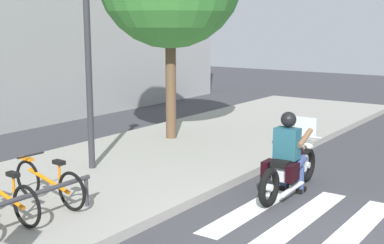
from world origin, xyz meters
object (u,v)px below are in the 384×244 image
(motorcycle, at_px, (290,167))
(bicycle_2, at_px, (3,196))
(rider, at_px, (289,147))
(bicycle_3, at_px, (49,183))
(bike_rack, at_px, (2,207))
(street_lamp, at_px, (88,45))

(motorcycle, relative_size, bicycle_2, 1.34)
(rider, xyz_separation_m, bicycle_3, (-2.93, 2.61, -0.34))
(bike_rack, xyz_separation_m, street_lamp, (3.03, 1.50, 1.93))
(bicycle_3, distance_m, street_lamp, 2.87)
(rider, xyz_separation_m, street_lamp, (-1.11, 3.55, 1.66))
(bike_rack, relative_size, street_lamp, 0.74)
(bicycle_3, bearing_deg, bicycle_2, -179.99)
(rider, height_order, street_lamp, street_lamp)
(motorcycle, relative_size, bike_rack, 0.75)
(motorcycle, height_order, street_lamp, street_lamp)
(rider, bearing_deg, bike_rack, 153.59)
(bicycle_2, bearing_deg, rider, -34.95)
(street_lamp, bearing_deg, bicycle_2, -160.16)
(bicycle_2, distance_m, street_lamp, 3.43)
(bicycle_2, relative_size, street_lamp, 0.41)
(rider, distance_m, street_lamp, 4.08)
(bicycle_3, xyz_separation_m, bike_rack, (-1.21, -0.56, 0.08))
(rider, xyz_separation_m, bicycle_2, (-3.73, 2.61, -0.34))
(bike_rack, bearing_deg, rider, -26.41)
(bicycle_3, distance_m, bike_rack, 1.33)
(bicycle_2, height_order, street_lamp, street_lamp)
(bicycle_2, height_order, bicycle_3, bicycle_2)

